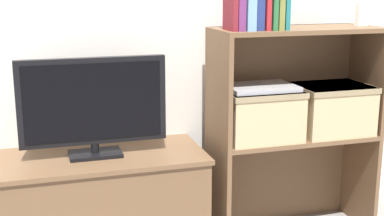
{
  "coord_description": "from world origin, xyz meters",
  "views": [
    {
      "loc": [
        -0.65,
        -1.99,
        1.17
      ],
      "look_at": [
        0.0,
        0.15,
        0.64
      ],
      "focal_mm": 50.0,
      "sensor_mm": 36.0,
      "label": 1
    }
  ],
  "objects": [
    {
      "name": "laptop",
      "position": [
        0.31,
        0.14,
        0.72
      ],
      "size": [
        0.31,
        0.22,
        0.02
      ],
      "color": "#BCBCC1",
      "rests_on": "storage_basket_left"
    },
    {
      "name": "bookshelf_lower_tier",
      "position": [
        0.49,
        0.21,
        0.3
      ],
      "size": [
        0.76,
        0.31,
        0.48
      ],
      "color": "brown",
      "rests_on": "ground_plane"
    },
    {
      "name": "book_forest",
      "position": [
        0.32,
        0.1,
        1.09
      ],
      "size": [
        0.02,
        0.16,
        0.24
      ],
      "color": "#286638",
      "rests_on": "bookshelf_upper_tier"
    },
    {
      "name": "book_navy",
      "position": [
        0.26,
        0.1,
        1.07
      ],
      "size": [
        0.03,
        0.13,
        0.18
      ],
      "color": "navy",
      "rests_on": "bookshelf_upper_tier"
    },
    {
      "name": "storage_basket_right",
      "position": [
        0.67,
        0.14,
        0.61
      ],
      "size": [
        0.34,
        0.28,
        0.22
      ],
      "color": "tan",
      "rests_on": "bookshelf_lower_tier"
    },
    {
      "name": "tv",
      "position": [
        -0.42,
        0.2,
        0.68
      ],
      "size": [
        0.61,
        0.14,
        0.42
      ],
      "color": "black",
      "rests_on": "tv_stand"
    },
    {
      "name": "book_olive",
      "position": [
        0.35,
        0.1,
        1.08
      ],
      "size": [
        0.02,
        0.15,
        0.22
      ],
      "color": "olive",
      "rests_on": "bookshelf_upper_tier"
    },
    {
      "name": "bookshelf_upper_tier",
      "position": [
        0.49,
        0.21,
        0.79
      ],
      "size": [
        0.76,
        0.31,
        0.49
      ],
      "color": "brown",
      "rests_on": "bookshelf_lower_tier"
    },
    {
      "name": "book_skyblue",
      "position": [
        0.22,
        0.1,
        1.08
      ],
      "size": [
        0.04,
        0.15,
        0.21
      ],
      "color": "#709ECC",
      "rests_on": "bookshelf_upper_tier"
    },
    {
      "name": "tv_stand",
      "position": [
        -0.42,
        0.2,
        0.23
      ],
      "size": [
        0.93,
        0.42,
        0.45
      ],
      "color": "brown",
      "rests_on": "ground_plane"
    },
    {
      "name": "book_plum",
      "position": [
        0.18,
        0.1,
        1.09
      ],
      "size": [
        0.03,
        0.13,
        0.23
      ],
      "color": "#6B2D66",
      "rests_on": "bookshelf_upper_tier"
    },
    {
      "name": "storage_basket_left",
      "position": [
        0.31,
        0.14,
        0.61
      ],
      "size": [
        0.34,
        0.28,
        0.22
      ],
      "color": "tan",
      "rests_on": "bookshelf_lower_tier"
    },
    {
      "name": "book_maroon",
      "position": [
        0.15,
        0.1,
        1.07
      ],
      "size": [
        0.02,
        0.13,
        0.19
      ],
      "color": "maroon",
      "rests_on": "bookshelf_upper_tier"
    },
    {
      "name": "baby_monitor",
      "position": [
        0.81,
        0.15,
        1.03
      ],
      "size": [
        0.05,
        0.04,
        0.14
      ],
      "color": "white",
      "rests_on": "bookshelf_upper_tier"
    }
  ]
}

